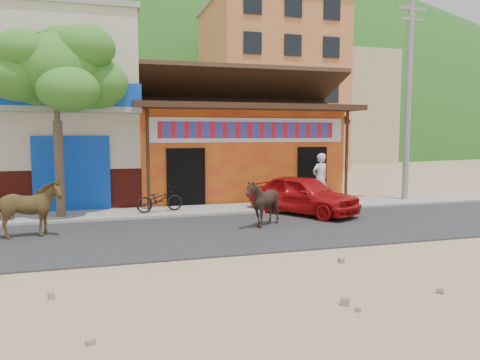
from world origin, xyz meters
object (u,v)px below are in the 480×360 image
object	(u,v)px
tree	(57,121)
cafe_chair_right	(7,207)
cow_dark	(263,203)
pedestrian	(320,178)
cow_tan	(26,210)
red_car	(303,194)
utility_pole	(408,97)
scooter	(160,199)

from	to	relation	value
tree	cafe_chair_right	xyz separation A→B (m)	(-1.52, -0.16, -2.60)
cow_dark	pedestrian	bearing A→B (deg)	136.93
cow_tan	red_car	bearing A→B (deg)	-91.95
cow_tan	red_car	xyz separation A→B (m)	(8.35, 1.31, -0.08)
pedestrian	utility_pole	bearing A→B (deg)	164.67
cow_tan	pedestrian	distance (m)	10.14
cow_dark	pedestrian	distance (m)	4.70
cow_dark	scooter	bearing A→B (deg)	-135.56
red_car	cafe_chair_right	xyz separation A→B (m)	(-9.25, 1.17, -0.18)
pedestrian	cafe_chair_right	world-z (taller)	pedestrian
utility_pole	scooter	xyz separation A→B (m)	(-9.70, -0.22, -3.58)
cow_tan	scooter	distance (m)	4.56
cow_tan	pedestrian	size ratio (longest dim) A/B	0.93
red_car	pedestrian	xyz separation A→B (m)	(1.37, 1.56, 0.36)
red_car	cafe_chair_right	size ratio (longest dim) A/B	4.84
utility_pole	cow_tan	size ratio (longest dim) A/B	4.59
utility_pole	cafe_chair_right	bearing A→B (deg)	-178.57
pedestrian	tree	bearing A→B (deg)	-13.38
scooter	red_car	bearing A→B (deg)	-119.15
pedestrian	cafe_chair_right	xyz separation A→B (m)	(-10.62, -0.39, -0.54)
red_car	cow_tan	bearing A→B (deg)	158.14
cow_dark	pedestrian	world-z (taller)	pedestrian
tree	scooter	size ratio (longest dim) A/B	3.74
pedestrian	cow_tan	bearing A→B (deg)	1.59
cow_tan	cow_dark	xyz separation A→B (m)	(6.33, -0.37, -0.04)
tree	cow_tan	xyz separation A→B (m)	(-0.63, -2.64, -2.34)
utility_pole	red_car	world-z (taller)	utility_pole
cafe_chair_right	pedestrian	bearing A→B (deg)	7.29
cow_dark	scooter	distance (m)	3.96
scooter	cow_tan	bearing A→B (deg)	111.66
cow_tan	cafe_chair_right	size ratio (longest dim) A/B	2.20
cow_tan	cow_dark	bearing A→B (deg)	-104.17
utility_pole	red_car	xyz separation A→B (m)	(-5.07, -1.53, -3.43)
cow_dark	red_car	distance (m)	2.63
scooter	cafe_chair_right	size ratio (longest dim) A/B	2.02
utility_pole	scooter	distance (m)	10.34
utility_pole	cafe_chair_right	world-z (taller)	utility_pole
tree	red_car	size ratio (longest dim) A/B	1.56
utility_pole	pedestrian	xyz separation A→B (m)	(-3.70, 0.03, -3.06)
cow_dark	cafe_chair_right	xyz separation A→B (m)	(-7.23, 2.85, -0.22)
cow_dark	red_car	size ratio (longest dim) A/B	0.36
cow_tan	pedestrian	world-z (taller)	pedestrian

